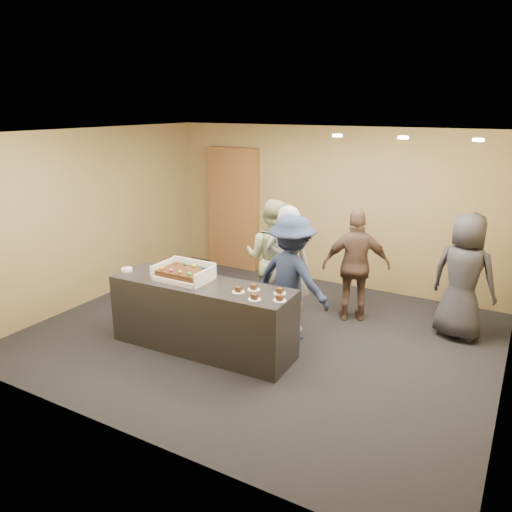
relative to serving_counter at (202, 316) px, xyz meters
name	(u,v)px	position (x,y,z in m)	size (l,w,h in m)	color
room	(260,240)	(0.45, 0.70, 0.90)	(6.04, 6.00, 2.70)	black
serving_counter	(202,316)	(0.00, 0.00, 0.00)	(2.40, 0.70, 0.90)	black
storage_cabinet	(233,209)	(-1.47, 3.11, 0.69)	(1.04, 0.15, 2.28)	brown
cake_box	(185,275)	(-0.27, 0.03, 0.50)	(0.69, 0.48, 0.20)	white
sheet_cake	(183,272)	(-0.27, 0.00, 0.55)	(0.59, 0.41, 0.11)	#351A0C
plate_stack	(127,270)	(-1.14, -0.10, 0.47)	(0.15, 0.15, 0.04)	white
slice_a	(238,290)	(0.57, -0.04, 0.47)	(0.15, 0.15, 0.07)	white
slice_b	(254,288)	(0.69, 0.11, 0.47)	(0.15, 0.15, 0.07)	white
slice_c	(254,298)	(0.85, -0.15, 0.47)	(0.15, 0.15, 0.07)	white
slice_d	(280,292)	(1.02, 0.16, 0.47)	(0.15, 0.15, 0.07)	white
slice_e	(280,299)	(1.12, -0.04, 0.47)	(0.15, 0.15, 0.07)	white
person_server_grey	(287,269)	(0.68, 1.06, 0.44)	(0.65, 0.43, 1.78)	gray
person_sage_man	(273,258)	(0.25, 1.44, 0.43)	(0.85, 0.66, 1.75)	#8E9E71
person_navy_man	(292,279)	(0.85, 0.83, 0.40)	(1.10, 0.63, 1.70)	#1E2844
person_brown_extra	(356,266)	(1.38, 1.86, 0.37)	(0.96, 0.40, 1.64)	brown
person_dark_suit	(464,276)	(2.80, 2.00, 0.41)	(0.84, 0.55, 1.72)	#29292E
ceiling_spotlights	(403,138)	(2.05, 1.20, 2.22)	(1.72, 0.12, 0.03)	#FFEAC6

